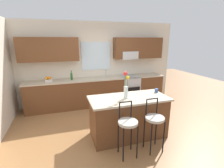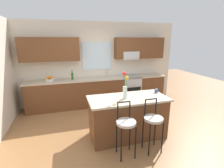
% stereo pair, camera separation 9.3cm
% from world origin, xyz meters
% --- Properties ---
extents(ground_plane, '(14.00, 14.00, 0.00)m').
position_xyz_m(ground_plane, '(0.00, 0.00, 0.00)').
color(ground_plane, olive).
extents(back_wall_assembly, '(5.60, 0.50, 2.70)m').
position_xyz_m(back_wall_assembly, '(0.02, 1.99, 1.51)').
color(back_wall_assembly, beige).
rests_on(back_wall_assembly, ground).
extents(counter_run, '(4.56, 0.64, 0.92)m').
position_xyz_m(counter_run, '(0.00, 1.70, 0.47)').
color(counter_run, brown).
rests_on(counter_run, ground).
extents(sink_faucet, '(0.02, 0.13, 0.23)m').
position_xyz_m(sink_faucet, '(0.29, 1.84, 1.06)').
color(sink_faucet, '#B7BABC').
rests_on(sink_faucet, counter_run).
extents(oven_range, '(0.60, 0.64, 0.92)m').
position_xyz_m(oven_range, '(1.09, 1.68, 0.46)').
color(oven_range, '#B7BABC').
rests_on(oven_range, ground).
extents(kitchen_island, '(1.71, 0.80, 0.92)m').
position_xyz_m(kitchen_island, '(0.21, -0.35, 0.46)').
color(kitchen_island, brown).
rests_on(kitchen_island, ground).
extents(bar_stool_near, '(0.36, 0.36, 1.04)m').
position_xyz_m(bar_stool_near, '(-0.07, -0.96, 0.64)').
color(bar_stool_near, black).
rests_on(bar_stool_near, ground).
extents(bar_stool_middle, '(0.36, 0.36, 1.04)m').
position_xyz_m(bar_stool_middle, '(0.48, -0.96, 0.64)').
color(bar_stool_middle, black).
rests_on(bar_stool_middle, ground).
extents(flower_vase, '(0.14, 0.09, 0.58)m').
position_xyz_m(flower_vase, '(0.12, -0.37, 1.18)').
color(flower_vase, silver).
rests_on(flower_vase, kitchen_island).
extents(mug_ceramic, '(0.08, 0.08, 0.09)m').
position_xyz_m(mug_ceramic, '(0.97, -0.21, 0.97)').
color(mug_ceramic, '#33518C').
rests_on(mug_ceramic, kitchen_island).
extents(fruit_bowl_oranges, '(0.24, 0.24, 0.16)m').
position_xyz_m(fruit_bowl_oranges, '(-1.54, 1.70, 0.98)').
color(fruit_bowl_oranges, silver).
rests_on(fruit_bowl_oranges, counter_run).
extents(bottle_olive_oil, '(0.06, 0.06, 0.29)m').
position_xyz_m(bottle_olive_oil, '(-0.85, 1.70, 1.03)').
color(bottle_olive_oil, '#1E5923').
rests_on(bottle_olive_oil, counter_run).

